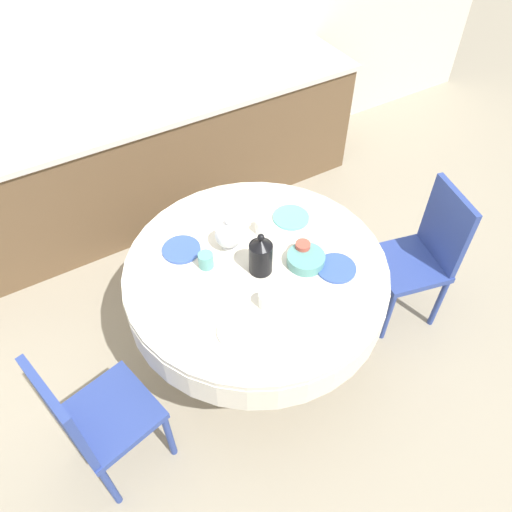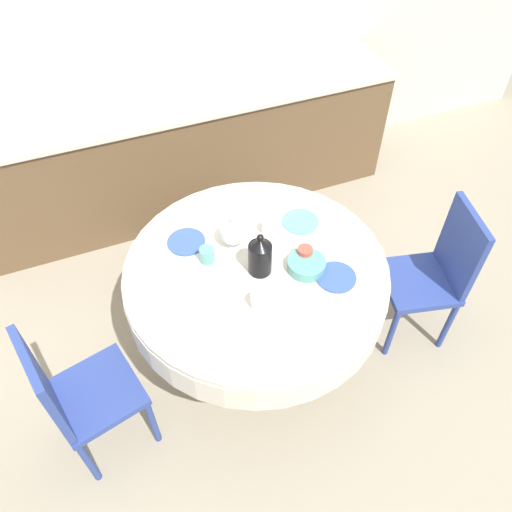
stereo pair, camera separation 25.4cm
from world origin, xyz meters
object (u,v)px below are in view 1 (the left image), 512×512
Objects in this scene: chair_right at (92,418)px; coffee_carafe at (261,255)px; teapot at (229,234)px; chair_left at (423,252)px.

coffee_carafe is at bearing 88.22° from chair_right.
chair_right is 1.11m from teapot.
chair_left is at bearing 76.64° from chair_right.
coffee_carafe reaches higher than chair_right.
teapot is (0.97, 0.45, 0.31)m from chair_right.
chair_right reaches higher than teapot.
chair_right is at bearing -168.22° from coffee_carafe.
chair_left is 1.19m from teapot.
chair_left is 1.08m from coffee_carafe.
chair_right is at bearing -155.23° from teapot.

